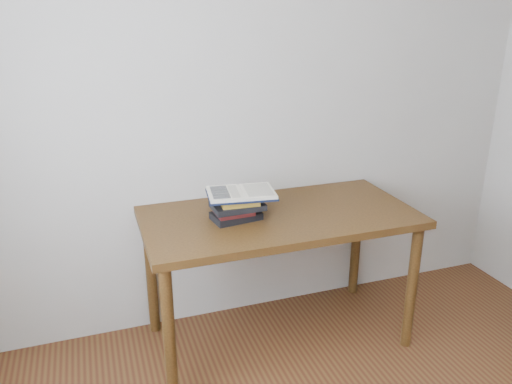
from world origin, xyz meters
name	(u,v)px	position (x,y,z in m)	size (l,w,h in m)	color
room_shell	(464,96)	(-0.08, 0.01, 1.63)	(3.54, 3.54, 2.62)	#BAB8B0
desk	(279,230)	(0.02, 1.38, 0.69)	(1.47, 0.73, 0.79)	#4F3213
book_stack	(237,209)	(-0.23, 1.37, 0.85)	(0.27, 0.20, 0.13)	black
open_book	(241,193)	(-0.19, 1.39, 0.93)	(0.38, 0.29, 0.03)	black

